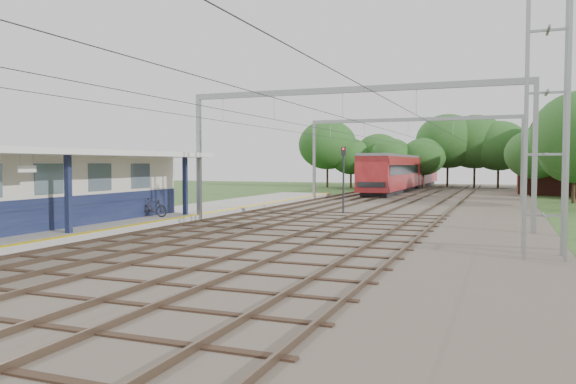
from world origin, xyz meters
The scene contains 14 objects.
ground centered at (0.00, 0.00, 0.00)m, with size 160.00×160.00×0.00m, color #2D4C1E.
ballast_bed centered at (4.00, 30.00, 0.05)m, with size 18.00×90.00×0.10m, color #473D33.
platform centered at (-7.50, 14.00, 0.17)m, with size 5.00×52.00×0.35m, color gray.
yellow_stripe centered at (-5.25, 14.00, 0.35)m, with size 0.45×52.00×0.01m, color yellow.
station_building centered at (-8.88, 7.00, 2.04)m, with size 3.41×18.00×3.40m.
canopy centered at (-7.77, 6.00, 3.64)m, with size 6.40×20.00×3.44m.
rail_tracks centered at (1.50, 30.00, 0.18)m, with size 11.80×88.00×0.15m.
catenary_system centered at (3.39, 25.28, 5.51)m, with size 17.22×88.00×7.00m.
lattice_pylon centered at (12.00, 8.00, 6.00)m, with size 1.30×1.30×12.00m.
tree_band centered at (3.84, 57.12, 4.92)m, with size 31.72×30.88×8.82m.
house_far centered at (16.00, 52.00, 3.23)m, with size 8.00×6.12×8.66m.
bicycle centered at (-6.74, 13.14, 0.85)m, with size 0.47×1.65×0.99m, color black.
train centered at (-0.50, 57.04, 2.26)m, with size 3.11×38.66×4.07m.
signal_post centered at (1.35, 21.82, 2.64)m, with size 0.31×0.27×4.24m.
Camera 1 is at (10.80, -12.12, 3.19)m, focal length 35.00 mm.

